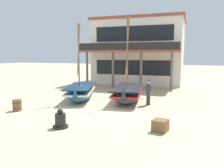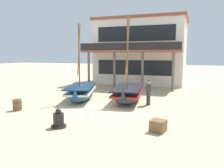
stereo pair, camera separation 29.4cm
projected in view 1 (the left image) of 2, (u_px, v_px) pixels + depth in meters
ground_plane at (107, 107)px, 14.58m from camera, size 120.00×120.00×0.00m
fishing_boat_near_left at (81, 92)px, 16.87m from camera, size 3.07×4.92×5.59m
fishing_boat_centre_large at (128, 93)px, 16.34m from camera, size 2.56×5.19×6.08m
fisherman_by_hull at (148, 93)px, 15.21m from camera, size 0.37×0.26×1.68m
capstan_winch at (60, 120)px, 10.55m from camera, size 0.72×0.72×0.90m
wooden_barrel at (17, 105)px, 13.68m from camera, size 0.56×0.56×0.70m
cargo_crate at (160, 126)px, 10.06m from camera, size 0.75×0.75×0.52m
harbor_building_main at (140, 51)px, 27.16m from camera, size 10.33×9.68×7.47m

